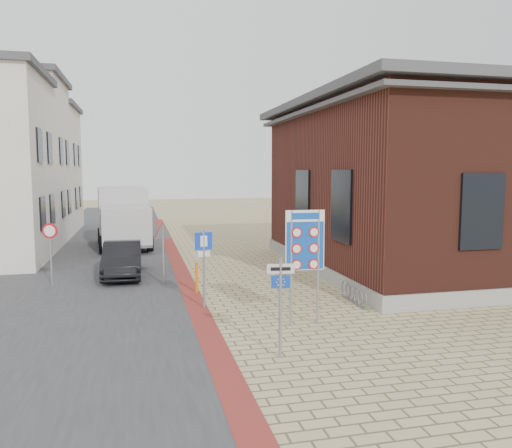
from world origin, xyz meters
name	(u,v)px	position (x,y,z in m)	size (l,w,h in m)	color
ground	(291,333)	(0.00, 0.00, 0.00)	(120.00, 120.00, 0.00)	tan
road_strip	(101,248)	(-5.50, 15.00, 0.01)	(7.00, 60.00, 0.02)	#38383A
curb_strip	(178,263)	(-2.00, 10.00, 0.01)	(0.60, 40.00, 0.02)	maroon
brick_building	(448,182)	(8.99, 7.00, 3.49)	(13.00, 13.00, 6.80)	gray
townhouse_far	(21,168)	(-10.99, 24.00, 4.17)	(7.40, 6.40, 8.30)	silver
bike_rack	(354,295)	(2.65, 2.20, 0.26)	(0.08, 1.80, 0.60)	slate
sedan	(122,259)	(-4.22, 7.81, 0.65)	(1.37, 3.94, 1.30)	black
box_truck	(123,217)	(-4.37, 15.35, 1.60)	(2.91, 6.09, 3.09)	slate
border_sign	(305,243)	(0.50, 0.50, 2.15)	(1.02, 0.09, 2.98)	gray
essen_sign	(280,293)	(-0.72, -1.50, 1.40)	(0.58, 0.12, 2.15)	gray
parking_sign	(204,256)	(-1.80, 2.66, 1.54)	(0.50, 0.14, 2.29)	gray
yield_sign	(163,238)	(-2.78, 6.00, 1.63)	(0.72, 0.37, 2.16)	gray
speed_sign	(51,245)	(-6.50, 6.43, 1.47)	(0.51, 0.15, 2.21)	gray
bollard	(197,278)	(-1.80, 4.54, 0.51)	(0.09, 0.09, 1.01)	orange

